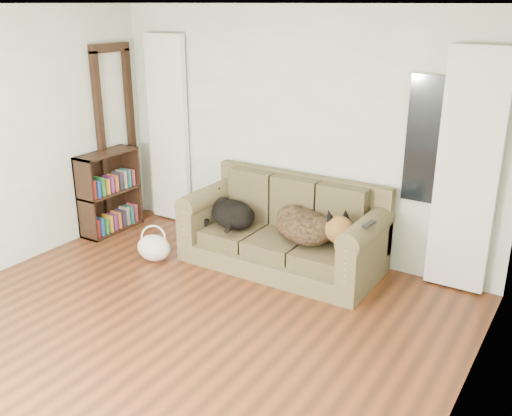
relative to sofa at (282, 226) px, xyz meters
The scene contains 14 objects.
floor 2.03m from the sofa, 94.17° to the right, with size 5.00×5.00×0.00m, color #3F2212.
ceiling 2.92m from the sofa, 94.17° to the right, with size 5.00×5.00×0.00m, color white.
wall_back 1.01m from the sofa, 105.32° to the left, with size 4.50×0.04×2.60m, color silver.
wall_right 3.01m from the sofa, 43.16° to the right, with size 0.04×5.00×2.60m, color silver.
curtain_left 2.02m from the sofa, 166.43° to the left, with size 0.55×0.08×2.25m, color white.
curtain_right 1.85m from the sofa, 15.04° to the left, with size 0.55×0.08×2.25m, color white.
window_pane 1.69m from the sofa, 20.76° to the left, with size 0.50×0.03×1.20m, color black.
door_casing 2.42m from the sofa, behind, with size 0.07×0.60×2.10m, color black.
sofa is the anchor object (origin of this frame).
dog_black_lab 0.62m from the sofa, behind, with size 0.64×0.45×0.27m, color black.
dog_shepherd 0.31m from the sofa, ahead, with size 0.77×0.55×0.34m, color black.
tv_remote 1.04m from the sofa, ahead, with size 0.06×0.20×0.02m, color black.
tote_bag 1.39m from the sofa, 153.65° to the right, with size 0.39×0.30×0.28m, color beige.
bookshelf 2.25m from the sofa, behind, with size 0.29×0.78×0.97m, color black.
Camera 1 is at (2.80, -2.77, 2.61)m, focal length 40.00 mm.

